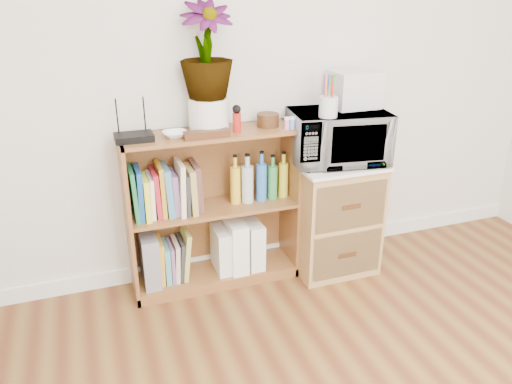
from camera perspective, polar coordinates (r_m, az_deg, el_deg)
name	(u,v)px	position (r m, az deg, el deg)	size (l,w,h in m)	color
skirting_board	(261,252)	(3.36, 0.53, -6.87)	(4.00, 0.02, 0.10)	white
bookshelf	(213,210)	(2.95, -4.90, -2.07)	(1.00, 0.30, 0.95)	brown
wicker_unit	(332,216)	(3.20, 8.64, -2.73)	(0.50, 0.45, 0.70)	#9E7542
microwave	(338,137)	(3.00, 9.31, 6.25)	(0.55, 0.38, 0.31)	white
pen_cup	(328,107)	(2.81, 8.26, 9.61)	(0.10, 0.10, 0.11)	silver
small_appliance	(354,89)	(3.06, 11.13, 11.44)	(0.27, 0.22, 0.21)	silver
router	(134,137)	(2.70, -13.78, 6.10)	(0.20, 0.14, 0.04)	black
white_bowl	(175,134)	(2.72, -9.25, 6.53)	(0.13, 0.13, 0.03)	white
plant_pot	(209,115)	(2.78, -5.43, 8.76)	(0.22, 0.22, 0.19)	silver
potted_plant	(206,50)	(2.72, -5.71, 15.80)	(0.28, 0.28, 0.50)	#2E7532
trinket_box	(207,134)	(2.68, -5.64, 6.58)	(0.25, 0.06, 0.04)	#3C2210
kokeshi_doll	(237,122)	(2.77, -2.21, 7.94)	(0.05, 0.05, 0.11)	#AA1B15
wooden_bowl	(268,120)	(2.89, 1.36, 8.23)	(0.13, 0.13, 0.07)	#3A1D10
paint_jars	(292,124)	(2.84, 4.16, 7.74)	(0.11, 0.04, 0.06)	pink
file_box	(149,258)	(3.01, -12.10, -7.37)	(0.09, 0.25, 0.32)	gray
magazine_holder_left	(222,249)	(3.08, -3.96, -6.55)	(0.09, 0.22, 0.28)	silver
magazine_holder_mid	(235,244)	(3.09, -2.41, -5.93)	(0.10, 0.26, 0.32)	white
magazine_holder_right	(252,243)	(3.12, -0.42, -5.81)	(0.09, 0.24, 0.30)	white
cookbooks	(166,191)	(2.84, -10.24, 0.12)	(0.39, 0.20, 0.30)	#1E703E
liquor_bottles	(258,178)	(2.96, 0.25, 1.62)	(0.36, 0.07, 0.30)	gold
lower_books	(173,258)	(3.04, -9.49, -7.49)	(0.20, 0.19, 0.30)	gold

